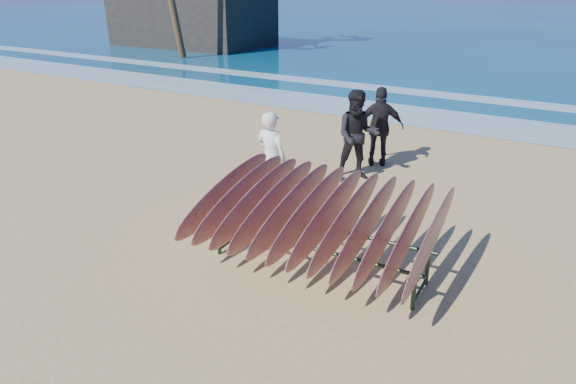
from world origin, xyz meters
name	(u,v)px	position (x,y,z in m)	size (l,w,h in m)	color
ground	(259,272)	(0.00, 0.00, 0.00)	(120.00, 120.00, 0.00)	tan
ocean	(573,22)	(0.00, 55.00, 0.01)	(160.00, 160.00, 0.00)	navy
foam_near	(450,120)	(0.00, 10.00, 0.01)	(160.00, 160.00, 0.00)	white
foam_far	(477,99)	(0.00, 13.50, 0.01)	(160.00, 160.00, 0.00)	white
surfboard_rack	(318,214)	(0.65, 0.53, 0.86)	(3.28, 2.66, 1.35)	black
person_white	(271,158)	(-1.24, 2.24, 0.85)	(0.62, 0.41, 1.71)	white
person_dark_a	(357,135)	(-0.40, 4.17, 0.92)	(0.89, 0.70, 1.84)	black
person_dark_b	(380,127)	(-0.32, 5.18, 0.87)	(1.02, 0.43, 1.75)	black
building	(191,10)	(-19.12, 20.56, 2.11)	(9.51, 5.28, 4.23)	#2D2823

